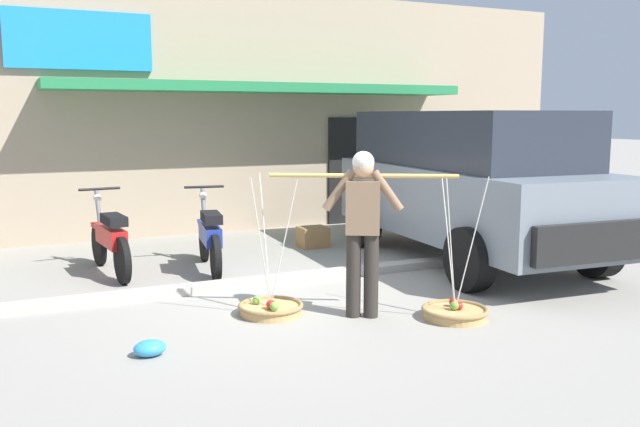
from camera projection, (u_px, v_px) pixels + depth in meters
name	position (u px, v px, depth m)	size (l,w,h in m)	color
ground_plane	(298.00, 298.00, 7.69)	(90.00, 90.00, 0.00)	gray
sidewalk_curb	(276.00, 280.00, 8.31)	(20.00, 0.24, 0.10)	#AEA89C
fruit_vendor	(363.00, 222.00, 6.83)	(1.66, 0.97, 1.70)	#2D2823
fruit_basket_left_side	(271.00, 308.00, 7.03)	(0.68, 0.68, 1.45)	tan
fruit_basket_right_side	(455.00, 312.00, 6.89)	(0.68, 0.68, 1.45)	tan
motorcycle_nearest_shop	(110.00, 240.00, 8.75)	(0.54, 1.82, 1.09)	black
motorcycle_second_in_row	(209.00, 237.00, 8.96)	(0.54, 1.81, 1.09)	black
parked_truck	(469.00, 181.00, 9.55)	(2.40, 4.92, 2.10)	slate
storefront_building	(216.00, 112.00, 14.21)	(13.00, 6.00, 4.20)	tan
plastic_litter_bag	(150.00, 348.00, 5.82)	(0.28, 0.22, 0.14)	#3393D1
wooden_crate	(313.00, 237.00, 10.60)	(0.44, 0.36, 0.32)	olive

